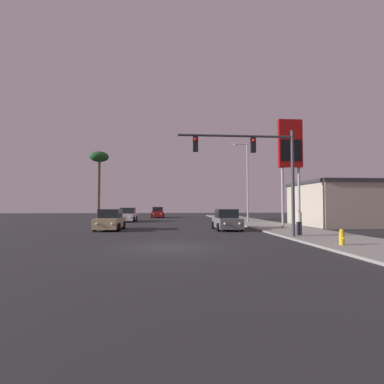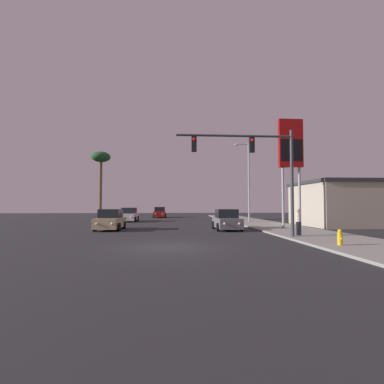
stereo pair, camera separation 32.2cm
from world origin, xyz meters
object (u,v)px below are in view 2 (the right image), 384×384
car_grey (227,220)px  gas_station_sign (291,149)px  pedestrian_on_sidewalk (298,221)px  car_tan (110,220)px  car_white (129,215)px  palm_tree_mid (101,161)px  fire_hydrant (340,237)px  car_red (160,213)px  traffic_light_mast (259,161)px  street_lamp (248,178)px

car_grey → gas_station_sign: (5.34, -0.21, 5.86)m
pedestrian_on_sidewalk → car_tan: bearing=153.5°
car_tan → car_white: bearing=-87.6°
gas_station_sign → palm_tree_mid: 23.84m
fire_hydrant → palm_tree_mid: size_ratio=0.09×
gas_station_sign → fire_hydrant: size_ratio=11.84×
car_white → fire_hydrant: bearing=121.2°
gas_station_sign → car_red: bearing=115.7°
car_white → gas_station_sign: gas_station_sign is taller
car_grey → car_red: 24.83m
car_white → car_tan: bearing=92.2°
traffic_light_mast → pedestrian_on_sidewalk: bearing=11.9°
car_grey → pedestrian_on_sidewalk: 6.77m
car_red → car_tan: bearing=82.3°
gas_station_sign → fire_hydrant: (-1.83, -10.13, -6.13)m
gas_station_sign → pedestrian_on_sidewalk: size_ratio=5.39×
car_red → car_tan: size_ratio=0.99×
car_grey → car_red: same height
car_tan → palm_tree_mid: size_ratio=0.49×
car_white → traffic_light_mast: bearing=120.3°
street_lamp → palm_tree_mid: 18.52m
pedestrian_on_sidewalk → palm_tree_mid: bearing=129.9°
car_white → palm_tree_mid: size_ratio=0.49×
gas_station_sign → car_tan: bearing=176.8°
car_white → gas_station_sign: bearing=140.9°
traffic_light_mast → gas_station_sign: gas_station_sign is taller
fire_hydrant → pedestrian_on_sidewalk: 4.57m
traffic_light_mast → pedestrian_on_sidewalk: (2.64, 0.56, -3.68)m
street_lamp → pedestrian_on_sidewalk: street_lamp is taller
car_tan → pedestrian_on_sidewalk: bearing=155.2°
car_tan → fire_hydrant: car_tan is taller
car_red → car_tan: same height
car_white → car_grey: size_ratio=1.01×
street_lamp → traffic_light_mast: bearing=-102.1°
car_tan → fire_hydrant: (12.94, -10.96, -0.27)m
pedestrian_on_sidewalk → street_lamp: bearing=87.3°
car_white → car_red: 11.89m
palm_tree_mid → gas_station_sign: bearing=-37.9°
gas_station_sign → street_lamp: bearing=96.8°
car_tan → street_lamp: 16.77m
car_red → traffic_light_mast: (7.14, -30.38, 3.96)m
car_red → pedestrian_on_sidewalk: size_ratio=2.58×
car_red → car_grey: bearing=104.7°
fire_hydrant → car_tan: bearing=139.7°
car_white → car_red: same height
traffic_light_mast → palm_tree_mid: (-14.27, 20.79, 2.91)m
car_grey → palm_tree_mid: (-13.45, 14.42, 6.87)m
gas_station_sign → pedestrian_on_sidewalk: bearing=-108.5°
traffic_light_mast → pedestrian_on_sidewalk: traffic_light_mast is taller
car_grey → car_tan: 9.45m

